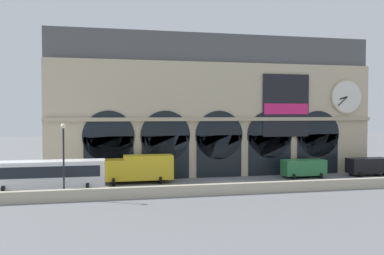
{
  "coord_description": "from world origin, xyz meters",
  "views": [
    {
      "loc": [
        -12.73,
        -40.6,
        7.79
      ],
      "look_at": [
        -3.39,
        5.0,
        6.13
      ],
      "focal_mm": 36.12,
      "sensor_mm": 36.0,
      "label": 1
    }
  ],
  "objects_px": {
    "bus_west": "(48,174)",
    "van_east": "(368,166)",
    "box_truck_midwest": "(140,168)",
    "van_mideast": "(304,167)",
    "street_lamp_quayside": "(64,151)"
  },
  "relations": [
    {
      "from": "bus_west",
      "to": "van_east",
      "type": "bearing_deg",
      "value": 4.08
    },
    {
      "from": "box_truck_midwest",
      "to": "van_east",
      "type": "bearing_deg",
      "value": -0.97
    },
    {
      "from": "van_mideast",
      "to": "van_east",
      "type": "relative_size",
      "value": 1.0
    },
    {
      "from": "van_mideast",
      "to": "box_truck_midwest",
      "type": "bearing_deg",
      "value": 179.01
    },
    {
      "from": "box_truck_midwest",
      "to": "van_east",
      "type": "height_order",
      "value": "box_truck_midwest"
    },
    {
      "from": "van_mideast",
      "to": "street_lamp_quayside",
      "type": "relative_size",
      "value": 0.75
    },
    {
      "from": "bus_west",
      "to": "van_east",
      "type": "height_order",
      "value": "bus_west"
    },
    {
      "from": "van_mideast",
      "to": "street_lamp_quayside",
      "type": "height_order",
      "value": "street_lamp_quayside"
    },
    {
      "from": "van_east",
      "to": "bus_west",
      "type": "bearing_deg",
      "value": -175.92
    },
    {
      "from": "van_mideast",
      "to": "street_lamp_quayside",
      "type": "bearing_deg",
      "value": -166.21
    },
    {
      "from": "street_lamp_quayside",
      "to": "box_truck_midwest",
      "type": "bearing_deg",
      "value": 43.53
    },
    {
      "from": "bus_west",
      "to": "box_truck_midwest",
      "type": "bearing_deg",
      "value": 18.86
    },
    {
      "from": "bus_west",
      "to": "van_mideast",
      "type": "distance_m",
      "value": 29.21
    },
    {
      "from": "van_east",
      "to": "street_lamp_quayside",
      "type": "height_order",
      "value": "street_lamp_quayside"
    },
    {
      "from": "van_mideast",
      "to": "street_lamp_quayside",
      "type": "distance_m",
      "value": 28.11
    }
  ]
}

